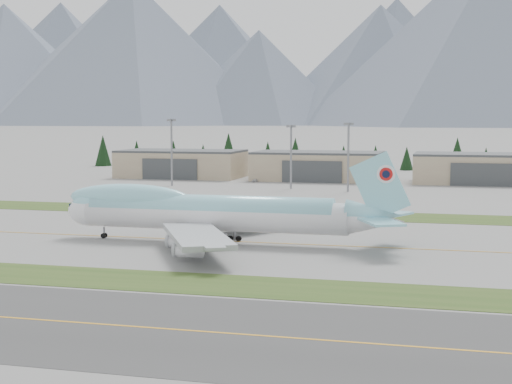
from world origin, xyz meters
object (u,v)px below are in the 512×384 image
(service_vehicle_b, at_px, (399,191))
(hangar_left, at_px, (181,164))
(service_vehicle_a, at_px, (255,182))
(hangar_right, at_px, (482,168))
(service_vehicle_c, at_px, (487,186))
(hangar_center, at_px, (318,166))
(boeing_747_freighter, at_px, (211,212))

(service_vehicle_b, bearing_deg, hangar_left, 99.91)
(service_vehicle_a, bearing_deg, hangar_right, 18.33)
(service_vehicle_a, height_order, service_vehicle_c, service_vehicle_c)
(hangar_center, xyz_separation_m, hangar_right, (60.00, 0.00, 0.00))
(boeing_747_freighter, relative_size, service_vehicle_a, 20.08)
(hangar_center, relative_size, service_vehicle_c, 11.46)
(hangar_left, xyz_separation_m, service_vehicle_c, (116.49, -9.90, -5.39))
(hangar_center, bearing_deg, service_vehicle_b, -48.10)
(service_vehicle_a, bearing_deg, service_vehicle_c, 11.37)
(hangar_left, xyz_separation_m, hangar_right, (115.00, 0.00, 0.00))
(service_vehicle_b, relative_size, service_vehicle_c, 0.82)
(service_vehicle_c, bearing_deg, service_vehicle_b, -108.85)
(boeing_747_freighter, distance_m, hangar_left, 164.05)
(hangar_right, xyz_separation_m, service_vehicle_a, (-80.95, -15.01, -5.39))
(hangar_left, height_order, hangar_center, same)
(hangar_right, bearing_deg, boeing_747_freighter, -109.51)
(hangar_center, distance_m, service_vehicle_b, 49.83)
(hangar_left, height_order, service_vehicle_a, hangar_left)
(hangar_left, distance_m, service_vehicle_a, 37.60)
(boeing_747_freighter, distance_m, service_vehicle_b, 118.66)
(hangar_center, bearing_deg, hangar_right, 0.00)
(service_vehicle_a, distance_m, service_vehicle_b, 58.29)
(service_vehicle_a, bearing_deg, hangar_center, 43.44)
(boeing_747_freighter, height_order, hangar_center, boeing_747_freighter)
(hangar_right, relative_size, service_vehicle_b, 13.90)
(hangar_right, distance_m, service_vehicle_c, 11.37)
(service_vehicle_a, relative_size, service_vehicle_b, 0.97)
(hangar_right, bearing_deg, hangar_left, 180.00)
(boeing_747_freighter, xyz_separation_m, hangar_center, (-6.06, 152.27, -0.52))
(hangar_left, distance_m, service_vehicle_c, 117.03)
(hangar_right, bearing_deg, hangar_center, 180.00)
(boeing_747_freighter, height_order, service_vehicle_b, boeing_747_freighter)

